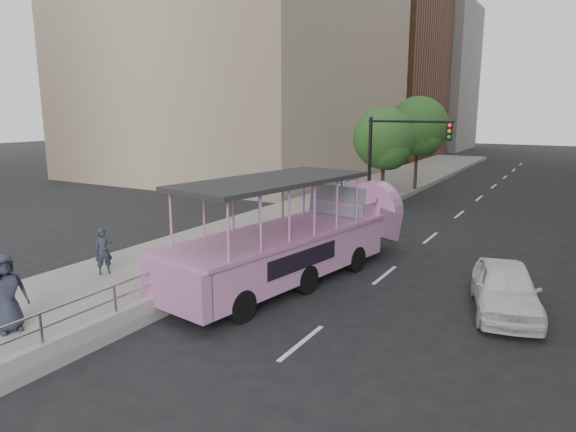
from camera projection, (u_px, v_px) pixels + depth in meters
name	position (u px, v px, depth m)	size (l,w,h in m)	color
ground	(304.00, 308.00, 14.63)	(160.00, 160.00, 0.00)	black
sidewalk	(297.00, 219.00, 25.90)	(5.50, 80.00, 0.30)	gray
kerb_wall	(252.00, 259.00, 17.75)	(0.24, 30.00, 0.36)	#A8A8A3
guardrail	(251.00, 240.00, 17.62)	(0.07, 22.00, 0.71)	#B6B7BB
duck_boat	(301.00, 239.00, 17.15)	(4.23, 10.78, 3.49)	black
car	(506.00, 288.00, 14.19)	(1.65, 4.10, 1.40)	white
pedestrian_near	(104.00, 251.00, 16.58)	(0.56, 0.37, 1.52)	#252937
pedestrian_far	(6.00, 293.00, 12.22)	(0.94, 0.61, 1.92)	#252937
parking_sign	(343.00, 198.00, 23.32)	(0.08, 0.58, 2.57)	black
traffic_signal	(393.00, 152.00, 25.37)	(4.20, 0.32, 5.20)	black
street_tree_near	(385.00, 141.00, 28.99)	(3.52, 3.52, 5.72)	#362218
street_tree_far	(419.00, 129.00, 33.90)	(3.97, 3.97, 6.45)	#362218
midrise_brick	(360.00, 47.00, 61.54)	(18.00, 16.00, 26.00)	brown
midrise_stone_b	(414.00, 79.00, 74.77)	(16.00, 14.00, 20.00)	slate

